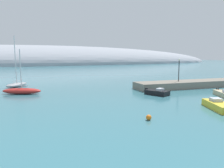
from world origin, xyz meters
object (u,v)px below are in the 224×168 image
Objects in this scene: motorboat_yellow_alongside_breakwater at (219,106)px; mooring_buoy_orange at (149,117)px; harbor_lamp_post at (179,68)px; sailboat_grey_mid_mooring at (17,84)px; motorboat_black_outer at (157,92)px; sailboat_red_near_shore at (22,91)px.

motorboat_yellow_alongside_breakwater is 10.37m from mooring_buoy_orange.
harbor_lamp_post is (17.93, 16.25, 3.86)m from mooring_buoy_orange.
motorboat_black_outer is (21.46, -20.05, -0.14)m from sailboat_grey_mid_mooring.
sailboat_grey_mid_mooring is 33.94m from harbor_lamp_post.
sailboat_red_near_shore reaches higher than motorboat_yellow_alongside_breakwater.
sailboat_red_near_shore is at bearing -138.89° from motorboat_black_outer.
harbor_lamp_post is at bearing -1.78° from motorboat_yellow_alongside_breakwater.
sailboat_grey_mid_mooring reaches higher than motorboat_black_outer.
sailboat_red_near_shore is 30.04m from harbor_lamp_post.
sailboat_red_near_shore is 13.46× the size of mooring_buoy_orange.
mooring_buoy_orange is (-9.30, -11.50, -0.15)m from motorboat_black_outer.
mooring_buoy_orange is (-10.36, -0.36, -0.17)m from motorboat_yellow_alongside_breakwater.
motorboat_black_outer is 0.96× the size of harbor_lamp_post.
harbor_lamp_post is at bearing 13.89° from sailboat_red_near_shore.
sailboat_grey_mid_mooring is 2.44× the size of motorboat_black_outer.
motorboat_black_outer is at bearing -1.82° from sailboat_red_near_shore.
sailboat_red_near_shore is at bearing 117.69° from mooring_buoy_orange.
sailboat_grey_mid_mooring is at bearing 111.08° from mooring_buoy_orange.
sailboat_grey_mid_mooring reaches higher than mooring_buoy_orange.
harbor_lamp_post reaches higher than mooring_buoy_orange.
sailboat_red_near_shore is 24.52m from mooring_buoy_orange.
sailboat_grey_mid_mooring is at bearing -155.67° from motorboat_black_outer.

